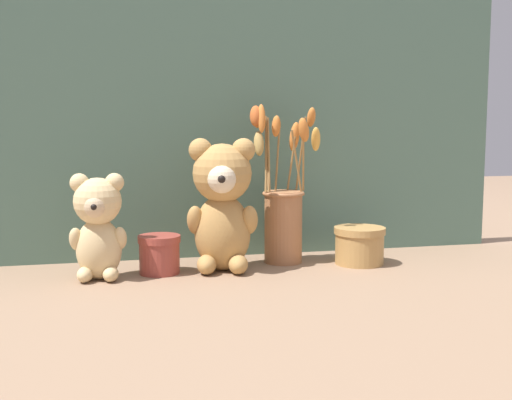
{
  "coord_description": "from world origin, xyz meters",
  "views": [
    {
      "loc": [
        -0.3,
        -1.24,
        0.3
      ],
      "look_at": [
        0.0,
        0.02,
        0.14
      ],
      "focal_mm": 45.0,
      "sensor_mm": 36.0,
      "label": 1
    }
  ],
  "objects_px": {
    "decorative_tin_tall": "(359,245)",
    "decorative_tin_short": "(159,254)",
    "teddy_bear_large": "(222,202)",
    "flower_vase": "(283,210)",
    "teddy_bear_medium": "(98,224)"
  },
  "relations": [
    {
      "from": "teddy_bear_medium",
      "to": "flower_vase",
      "type": "xyz_separation_m",
      "value": [
        0.38,
        0.07,
        0.01
      ]
    },
    {
      "from": "decorative_tin_tall",
      "to": "decorative_tin_short",
      "type": "height_order",
      "value": "decorative_tin_tall"
    },
    {
      "from": "decorative_tin_tall",
      "to": "decorative_tin_short",
      "type": "xyz_separation_m",
      "value": [
        -0.42,
        0.01,
        -0.0
      ]
    },
    {
      "from": "teddy_bear_large",
      "to": "decorative_tin_short",
      "type": "xyz_separation_m",
      "value": [
        -0.13,
        0.0,
        -0.1
      ]
    },
    {
      "from": "teddy_bear_medium",
      "to": "decorative_tin_short",
      "type": "height_order",
      "value": "teddy_bear_medium"
    },
    {
      "from": "decorative_tin_tall",
      "to": "decorative_tin_short",
      "type": "relative_size",
      "value": 1.28
    },
    {
      "from": "teddy_bear_medium",
      "to": "flower_vase",
      "type": "distance_m",
      "value": 0.39
    },
    {
      "from": "teddy_bear_large",
      "to": "flower_vase",
      "type": "height_order",
      "value": "flower_vase"
    },
    {
      "from": "teddy_bear_large",
      "to": "teddy_bear_medium",
      "type": "xyz_separation_m",
      "value": [
        -0.24,
        -0.02,
        -0.03
      ]
    },
    {
      "from": "teddy_bear_medium",
      "to": "decorative_tin_short",
      "type": "distance_m",
      "value": 0.14
    },
    {
      "from": "teddy_bear_medium",
      "to": "decorative_tin_short",
      "type": "bearing_deg",
      "value": 10.24
    },
    {
      "from": "teddy_bear_large",
      "to": "teddy_bear_medium",
      "type": "distance_m",
      "value": 0.25
    },
    {
      "from": "decorative_tin_tall",
      "to": "decorative_tin_short",
      "type": "distance_m",
      "value": 0.42
    },
    {
      "from": "teddy_bear_medium",
      "to": "flower_vase",
      "type": "relative_size",
      "value": 0.6
    },
    {
      "from": "decorative_tin_short",
      "to": "teddy_bear_medium",
      "type": "bearing_deg",
      "value": -169.76
    }
  ]
}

